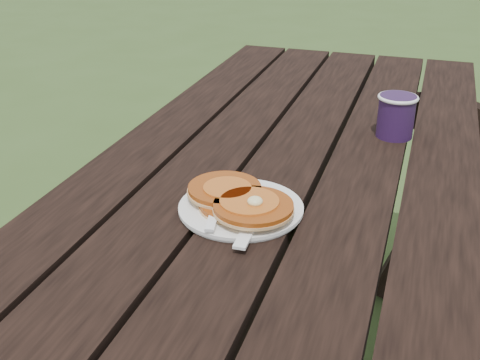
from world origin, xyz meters
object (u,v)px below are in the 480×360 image
(picnic_table, at_px, (282,310))
(plate, at_px, (241,209))
(pancake_stack, at_px, (239,200))
(coffee_cup, at_px, (396,113))

(picnic_table, height_order, plate, plate)
(pancake_stack, bearing_deg, coffee_cup, 63.71)
(picnic_table, distance_m, coffee_cup, 0.51)
(plate, height_order, coffee_cup, coffee_cup)
(picnic_table, distance_m, plate, 0.46)
(plate, xyz_separation_m, pancake_stack, (-0.00, -0.01, 0.02))
(picnic_table, xyz_separation_m, pancake_stack, (-0.02, -0.25, 0.41))
(coffee_cup, bearing_deg, picnic_table, -135.36)
(picnic_table, relative_size, plate, 8.75)
(pancake_stack, bearing_deg, picnic_table, 84.80)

